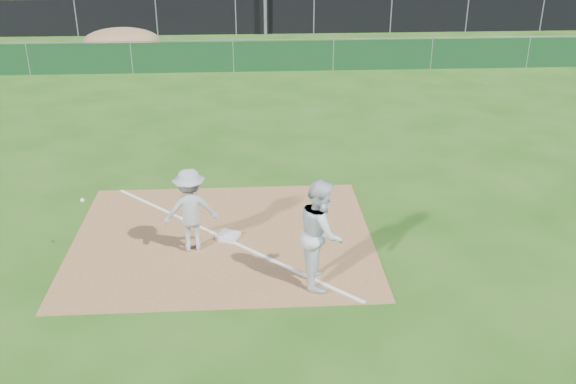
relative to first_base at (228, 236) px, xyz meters
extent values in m
plane|color=#234E10|center=(-0.11, 9.01, -0.06)|extent=(90.00, 90.00, 0.00)
cube|color=olive|center=(-0.11, 0.01, -0.05)|extent=(6.00, 5.00, 0.02)
cube|color=white|center=(-0.11, 0.01, -0.04)|extent=(5.01, 5.01, 0.01)
cube|color=black|center=(-0.11, 14.01, 0.54)|extent=(44.00, 0.05, 1.20)
ellipsoid|color=olive|center=(-5.11, 17.51, 0.52)|extent=(3.38, 2.60, 1.17)
cube|color=black|center=(-0.11, 22.01, 0.84)|extent=(46.00, 0.04, 1.80)
cube|color=black|center=(-0.11, 27.01, -0.06)|extent=(46.00, 9.00, 0.01)
cube|color=silver|center=(0.00, 0.00, 0.00)|extent=(0.52, 0.52, 0.08)
imported|color=#ABABAE|center=(-0.68, -0.39, 0.79)|extent=(1.17, 0.79, 1.67)
sphere|color=white|center=(-2.65, -0.50, 1.11)|extent=(0.08, 0.08, 0.08)
imported|color=silver|center=(1.68, -1.70, 0.92)|extent=(0.77, 0.98, 1.97)
imported|color=#9B9EA2|center=(-7.84, 26.23, 0.66)|extent=(4.49, 3.26, 1.42)
imported|color=black|center=(-0.10, 27.42, 0.65)|extent=(4.46, 2.41, 1.39)
imported|color=black|center=(6.40, 25.71, 0.54)|extent=(4.43, 3.01, 1.19)
camera|label=1|loc=(0.51, -11.49, 6.16)|focal=40.00mm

